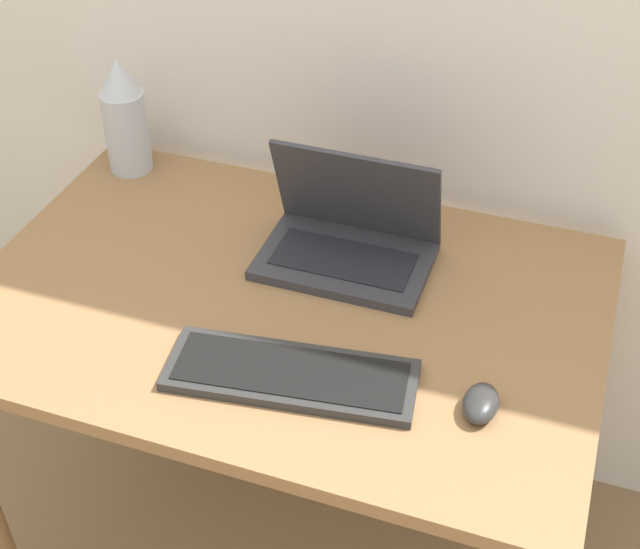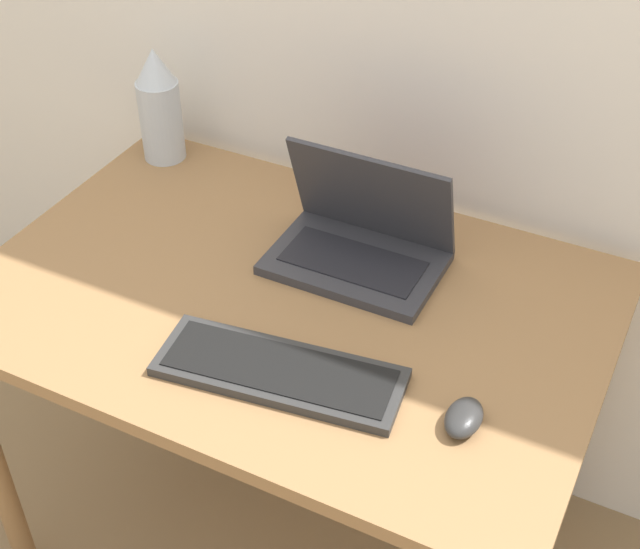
{
  "view_description": "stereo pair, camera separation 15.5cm",
  "coord_description": "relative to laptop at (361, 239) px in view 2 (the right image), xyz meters",
  "views": [
    {
      "loc": [
        0.48,
        -0.78,
        1.85
      ],
      "look_at": [
        0.08,
        0.36,
        0.88
      ],
      "focal_mm": 50.0,
      "sensor_mm": 36.0,
      "label": 1
    },
    {
      "loc": [
        0.63,
        -0.72,
        1.85
      ],
      "look_at": [
        0.08,
        0.36,
        0.88
      ],
      "focal_mm": 50.0,
      "sensor_mm": 36.0,
      "label": 2
    }
  ],
  "objects": [
    {
      "name": "mouse",
      "position": [
        0.33,
        -0.32,
        -0.03
      ],
      "size": [
        0.06,
        0.09,
        0.04
      ],
      "color": "#2D2D2D",
      "rests_on": "desk"
    },
    {
      "name": "keyboard",
      "position": [
        0.01,
        -0.35,
        -0.04
      ],
      "size": [
        0.44,
        0.2,
        0.02
      ],
      "color": "#2D2D2D",
      "rests_on": "desk"
    },
    {
      "name": "desk",
      "position": [
        -0.08,
        -0.16,
        -0.15
      ],
      "size": [
        1.18,
        0.79,
        0.78
      ],
      "color": "olive",
      "rests_on": "ground_plane"
    },
    {
      "name": "vase",
      "position": [
        -0.57,
        0.15,
        0.08
      ],
      "size": [
        0.1,
        0.1,
        0.27
      ],
      "color": "silver",
      "rests_on": "desk"
    },
    {
      "name": "laptop",
      "position": [
        0.0,
        0.0,
        0.0
      ],
      "size": [
        0.33,
        0.22,
        0.23
      ],
      "color": "#333338",
      "rests_on": "desk"
    }
  ]
}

